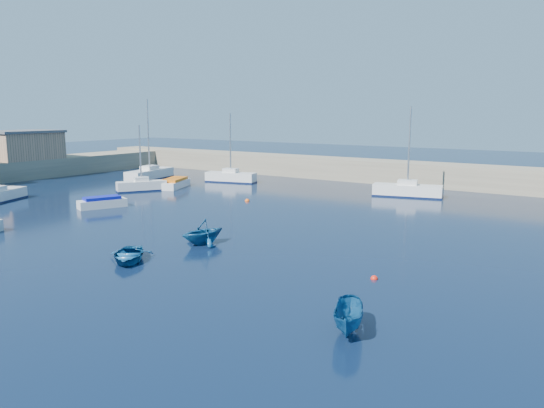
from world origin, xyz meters
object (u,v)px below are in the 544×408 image
Objects in this scene: motorboat_1 at (102,202)px; dinghy_left at (203,232)px; sailboat_5 at (231,177)px; brick_shed_a at (24,146)px; sailboat_6 at (407,190)px; dinghy_center at (128,255)px; motorboat_2 at (175,183)px; sailboat_4 at (150,174)px; dinghy_right at (349,318)px; sailboat_3 at (142,185)px.

dinghy_left is at bearing 5.19° from motorboat_1.
dinghy_left is at bearing -158.74° from sailboat_5.
brick_shed_a is 48.17m from sailboat_6.
sailboat_6 is 2.90× the size of dinghy_left.
dinghy_center is (-4.84, -31.72, -0.31)m from sailboat_6.
sailboat_5 reaches higher than motorboat_2.
dinghy_left is (19.98, -17.74, 0.31)m from motorboat_2.
brick_shed_a is 0.80× the size of sailboat_4.
dinghy_right is at bearing -59.18° from motorboat_2.
dinghy_center is 1.17× the size of dinghy_right.
sailboat_4 is at bearing 84.78° from sailboat_6.
dinghy_left reaches higher than motorboat_1.
dinghy_left is (-4.00, -26.29, 0.14)m from sailboat_6.
motorboat_2 is (-3.73, 12.85, 0.03)m from motorboat_1.
brick_shed_a is at bearing -176.24° from motorboat_1.
sailboat_3 is 2.28× the size of dinghy_left.
sailboat_6 is 1.62× the size of motorboat_2.
sailboat_3 is 10.29m from sailboat_4.
motorboat_1 is at bearing 135.98° from dinghy_right.
sailboat_3 is at bearing 149.29° from sailboat_5.
motorboat_2 is 26.72m from dinghy_left.
sailboat_5 is 1.50× the size of motorboat_2.
sailboat_4 is 3.33× the size of dinghy_right.
dinghy_left is at bearing 130.35° from dinghy_right.
sailboat_3 is at bearing -127.86° from motorboat_2.
sailboat_4 is 1.21× the size of sailboat_5.
sailboat_3 is 2.01× the size of dinghy_center.
sailboat_6 is at bearing 42.11° from dinghy_center.
sailboat_5 is at bearing 79.77° from dinghy_center.
brick_shed_a is at bearing -148.46° from sailboat_3.
sailboat_6 is at bearing 94.39° from dinghy_left.
sailboat_4 is 38.17m from dinghy_center.
sailboat_3 is at bearing 97.19° from dinghy_center.
motorboat_2 is 1.78× the size of dinghy_left.
brick_shed_a is 2.66× the size of dinghy_right.
brick_shed_a reaches higher than dinghy_right.
sailboat_3 is 0.79× the size of sailboat_6.
brick_shed_a is at bearing 137.72° from dinghy_right.
sailboat_5 is (3.35, 11.18, 0.06)m from sailboat_3.
sailboat_6 reaches higher than dinghy_right.
dinghy_left is at bearing 157.48° from sailboat_6.
dinghy_center is at bearing -165.04° from sailboat_5.
sailboat_5 is 2.36× the size of dinghy_center.
sailboat_4 is 3.23× the size of dinghy_left.
sailboat_6 reaches higher than sailboat_5.
dinghy_right is (56.30, -20.79, -3.52)m from brick_shed_a.
sailboat_4 reaches higher than motorboat_1.
sailboat_5 reaches higher than sailboat_3.
brick_shed_a is 1.13× the size of sailboat_3.
dinghy_center is 14.96m from dinghy_right.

